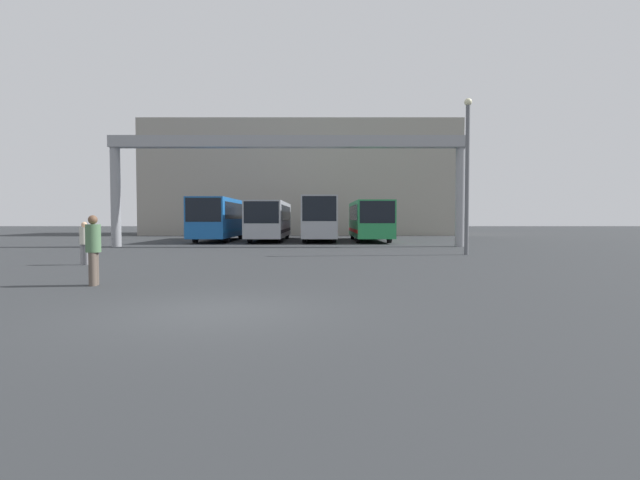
% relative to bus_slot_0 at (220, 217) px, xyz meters
% --- Properties ---
extents(ground_plane, '(200.00, 200.00, 0.00)m').
position_rel_bus_slot_0_xyz_m(ground_plane, '(5.79, -29.29, -1.85)').
color(ground_plane, '#2D3033').
extents(building_backdrop, '(32.52, 12.00, 11.70)m').
position_rel_bus_slot_0_xyz_m(building_backdrop, '(5.79, 17.14, 4.00)').
color(building_backdrop, gray).
rests_on(building_backdrop, ground).
extents(overhead_gantry, '(21.82, 0.80, 6.78)m').
position_rel_bus_slot_0_xyz_m(overhead_gantry, '(5.79, -7.76, 3.68)').
color(overhead_gantry, gray).
rests_on(overhead_gantry, ground).
extents(bus_slot_0, '(2.62, 10.78, 3.21)m').
position_rel_bus_slot_0_xyz_m(bus_slot_0, '(0.00, 0.00, 0.00)').
color(bus_slot_0, '#1959A5').
rests_on(bus_slot_0, ground).
extents(bus_slot_1, '(2.57, 11.50, 2.98)m').
position_rel_bus_slot_0_xyz_m(bus_slot_1, '(3.86, 0.36, -0.13)').
color(bus_slot_1, '#999EA5').
rests_on(bus_slot_1, ground).
extents(bus_slot_2, '(2.50, 11.87, 3.32)m').
position_rel_bus_slot_0_xyz_m(bus_slot_2, '(7.72, 0.54, 0.06)').
color(bus_slot_2, '#999EA5').
rests_on(bus_slot_2, ground).
extents(bus_slot_3, '(2.59, 10.39, 3.00)m').
position_rel_bus_slot_0_xyz_m(bus_slot_3, '(11.57, -0.20, -0.12)').
color(bus_slot_3, '#268C4C').
rests_on(bus_slot_3, ground).
extents(pedestrian_near_left, '(0.38, 0.38, 1.83)m').
position_rel_bus_slot_0_xyz_m(pedestrian_near_left, '(1.88, -25.60, -0.88)').
color(pedestrian_near_left, brown).
rests_on(pedestrian_near_left, ground).
extents(pedestrian_far_center, '(0.34, 0.34, 1.62)m').
position_rel_bus_slot_0_xyz_m(pedestrian_far_center, '(-1.08, -19.83, -0.99)').
color(pedestrian_far_center, gray).
rests_on(pedestrian_far_center, ground).
extents(lamp_post, '(0.36, 0.36, 7.42)m').
position_rel_bus_slot_0_xyz_m(lamp_post, '(14.76, -14.71, 2.21)').
color(lamp_post, '#595B60').
rests_on(lamp_post, ground).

